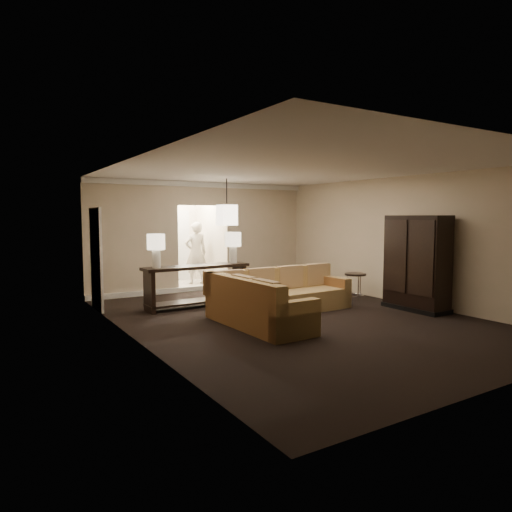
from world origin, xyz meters
TOP-DOWN VIEW (x-y plane):
  - ground at (0.00, 0.00)m, footprint 8.00×8.00m
  - wall_back at (0.00, 4.00)m, footprint 6.00×0.04m
  - wall_front at (0.00, -4.00)m, footprint 6.00×0.04m
  - wall_left at (-3.00, 0.00)m, footprint 0.04×8.00m
  - wall_right at (3.00, 0.00)m, footprint 0.04×8.00m
  - ceiling at (0.00, 0.00)m, footprint 6.00×8.00m
  - crown_molding at (0.00, 3.95)m, footprint 6.00×0.10m
  - baseboard at (0.00, 3.95)m, footprint 6.00×0.10m
  - side_door at (-2.97, 2.80)m, footprint 0.05×0.90m
  - foyer at (0.00, 5.34)m, footprint 1.44×2.02m
  - sectional_sofa at (-0.22, 0.27)m, footprint 3.01×2.39m
  - coffee_table at (0.64, 1.00)m, footprint 1.05×1.05m
  - console_table at (-1.10, 2.00)m, footprint 2.32×0.58m
  - armoire at (2.59, -0.65)m, footprint 0.58×1.35m
  - drink_table at (2.36, 0.86)m, footprint 0.49×0.49m
  - table_lamp_left at (-1.99, 1.98)m, footprint 0.36×0.36m
  - table_lamp_right at (-0.21, 2.02)m, footprint 0.36×0.36m
  - pendant_light at (0.00, 2.70)m, footprint 0.38×0.38m
  - person at (0.28, 5.10)m, footprint 0.74×0.52m

SIDE VIEW (x-z plane):
  - ground at x=0.00m, z-range 0.00..0.00m
  - baseboard at x=0.00m, z-range 0.00..0.12m
  - coffee_table at x=0.64m, z-range 0.00..0.37m
  - sectional_sofa at x=-0.22m, z-range -0.09..0.80m
  - drink_table at x=2.36m, z-range 0.13..0.75m
  - console_table at x=-1.10m, z-range 0.09..0.98m
  - armoire at x=2.59m, z-range -0.04..1.90m
  - person at x=0.28m, z-range 0.00..1.96m
  - side_door at x=-2.97m, z-range 0.00..2.10m
  - foyer at x=0.00m, z-range -0.10..2.70m
  - table_lamp_left at x=-1.99m, z-range 1.00..1.69m
  - table_lamp_right at x=-0.21m, z-range 1.00..1.69m
  - wall_back at x=0.00m, z-range 0.00..2.80m
  - wall_front at x=0.00m, z-range 0.00..2.80m
  - wall_left at x=-3.00m, z-range 0.00..2.80m
  - wall_right at x=3.00m, z-range 0.00..2.80m
  - pendant_light at x=0.00m, z-range 1.41..2.50m
  - crown_molding at x=0.00m, z-range 2.67..2.79m
  - ceiling at x=0.00m, z-range 2.79..2.81m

